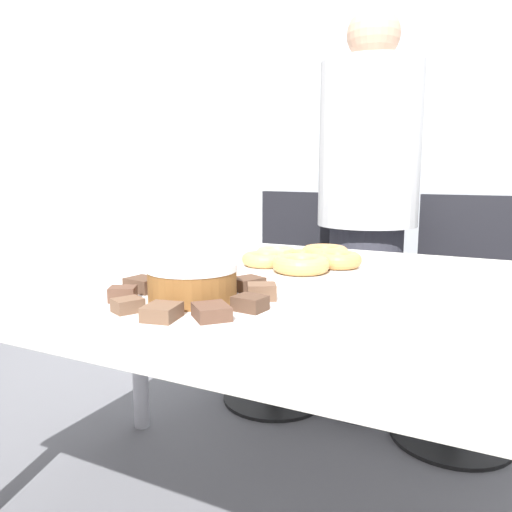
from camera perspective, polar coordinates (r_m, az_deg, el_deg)
The scene contains 25 objects.
wall_back at distance 2.63m, azimuth 18.51°, elevation 16.08°, with size 8.00×0.05×2.60m.
table at distance 1.10m, azimuth 4.13°, elevation -6.73°, with size 1.74×0.99×0.75m.
person_standing at distance 2.01m, azimuth 12.58°, elevation 4.90°, with size 0.38×0.38×1.58m.
office_chair_left at distance 2.17m, azimuth 3.00°, elevation -5.25°, with size 0.50×0.50×0.89m.
office_chair_right at distance 2.01m, azimuth 22.33°, elevation -7.23°, with size 0.47×0.47×0.89m.
plate_cake at distance 0.89m, azimuth -7.23°, elevation -5.32°, with size 0.33×0.33×0.01m.
plate_donuts at distance 1.22m, azimuth 5.24°, elevation -1.24°, with size 0.35×0.35×0.01m.
frosted_cake at distance 0.88m, azimuth -7.28°, elevation -2.92°, with size 0.16×0.16×0.07m.
lamington_0 at distance 0.83m, azimuth -14.45°, elevation -5.46°, with size 0.05×0.06×0.02m.
lamington_1 at distance 0.78m, azimuth -10.70°, elevation -6.31°, with size 0.06×0.07×0.02m.
lamington_2 at distance 0.77m, azimuth -5.12°, elevation -6.36°, with size 0.08×0.08×0.02m.
lamington_3 at distance 0.81m, azimuth -0.68°, elevation -5.41°, with size 0.05×0.05×0.02m.
lamington_4 at distance 0.88m, azimuth 0.66°, elevation -4.08°, with size 0.06×0.06×0.03m.
lamington_5 at distance 0.95m, azimuth -0.99°, elevation -3.19°, with size 0.07×0.07×0.02m.
lamington_6 at distance 0.99m, azimuth -4.57°, elevation -2.55°, with size 0.05×0.06×0.03m.
lamington_7 at distance 1.00m, azimuth -8.88°, elevation -2.66°, with size 0.06×0.06×0.02m.
lamington_8 at distance 0.96m, azimuth -12.75°, elevation -3.19°, with size 0.06×0.06×0.03m.
lamington_9 at distance 0.90m, azimuth -14.99°, elevation -4.20°, with size 0.06×0.06×0.02m.
donut_0 at distance 1.21m, azimuth 5.25°, elevation -0.24°, with size 0.11×0.11×0.03m.
donut_1 at distance 1.12m, azimuth 5.07°, elevation -0.94°, with size 0.13×0.13×0.04m.
donut_2 at distance 1.20m, azimuth 9.30°, elevation -0.41°, with size 0.11×0.11×0.04m.
donut_3 at distance 1.27m, azimuth 7.66°, elevation 0.31°, with size 0.12×0.12×0.04m.
donut_4 at distance 1.30m, azimuth 2.33°, elevation 0.35°, with size 0.10×0.10×0.03m.
donut_5 at distance 1.20m, azimuth 1.08°, elevation -0.36°, with size 0.11×0.11×0.03m.
napkin at distance 0.95m, azimuth 27.08°, elevation -5.37°, with size 0.16×0.13×0.01m.
Camera 1 is at (0.41, -0.98, 0.98)m, focal length 35.00 mm.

